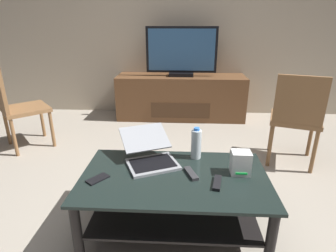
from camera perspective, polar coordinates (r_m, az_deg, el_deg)
ground_plane at (r=2.10m, az=-2.03°, el=-18.53°), size 7.68×7.68×0.00m
back_wall at (r=4.19m, az=1.08°, el=21.79°), size 6.40×0.12×2.80m
coffee_table at (r=1.88m, az=1.28°, el=-13.33°), size 1.20×0.71×0.40m
media_cabinet at (r=4.01m, az=2.63°, el=5.98°), size 1.78×0.52×0.61m
television at (r=3.87m, az=2.78°, el=14.79°), size 0.96×0.20×0.65m
dining_chair at (r=2.84m, az=24.82°, el=1.96°), size 0.55×0.55×0.90m
side_chair at (r=3.37m, az=-28.80°, el=4.05°), size 0.62×0.62×0.92m
laptop at (r=1.97m, az=-3.84°, el=-5.57°), size 0.48×0.53×0.19m
router_box at (r=1.86m, az=14.66°, el=-7.30°), size 0.12×0.11×0.15m
water_bottle_near at (r=2.00m, az=5.80°, el=-3.65°), size 0.07×0.07×0.23m
cell_phone at (r=1.83m, az=-14.22°, el=-10.47°), size 0.14×0.15×0.01m
tv_remote at (r=1.83m, az=4.74°, el=-9.66°), size 0.10×0.17×0.02m
soundbar_remote at (r=1.75m, az=10.06°, el=-11.41°), size 0.07×0.17×0.02m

